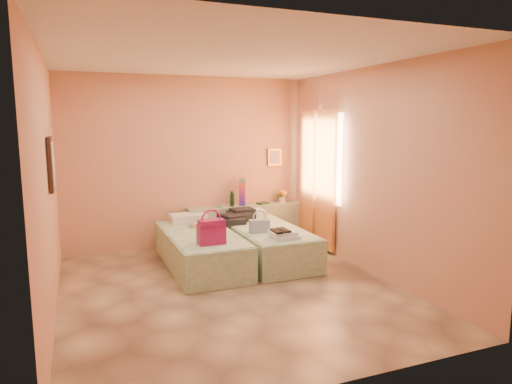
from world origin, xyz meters
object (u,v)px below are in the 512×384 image
Objects in this scene: water_bottle at (232,199)px; magenta_handbag at (211,232)px; headboard_ledge at (246,224)px; bed_left at (201,250)px; bed_right at (266,243)px; green_book at (263,203)px; blue_handbag at (259,226)px; towel_stack at (285,235)px; flower_vase at (282,195)px.

magenta_handbag is (-0.84, -1.66, -0.11)m from water_bottle.
headboard_ledge is 5.92× the size of magenta_handbag.
bed_left and bed_right have the same top height.
headboard_ledge reaches higher than bed_left.
green_book is (0.38, 1.04, 0.42)m from bed_right.
blue_handbag is 0.82× the size of towel_stack.
water_bottle is at bearing -178.18° from flower_vase.
bed_right is 10.48× the size of green_book.
flower_vase is 0.95× the size of blue_handbag.
bed_left is 1.00× the size of bed_right.
green_book is (1.38, 1.04, 0.42)m from bed_left.
magenta_handbag is 0.99× the size of towel_stack.
blue_handbag is at bearing -137.01° from green_book.
headboard_ledge is at bearing 154.48° from green_book.
water_bottle is at bearing 95.05° from towel_stack.
flower_vase is (1.77, 1.06, 0.54)m from bed_left.
headboard_ledge is at bearing 87.19° from blue_handbag.
bed_left is 7.37× the size of flower_vase.
headboard_ledge is 1.02× the size of bed_left.
bed_left is 5.78× the size of magenta_handbag.
magenta_handbag reaches higher than bed_right.
bed_right is 8.03× the size of water_bottle.
headboard_ledge is at bearing -179.32° from flower_vase.
magenta_handbag is at bearing 174.21° from towel_stack.
headboard_ledge is 7.16× the size of blue_handbag.
water_bottle reaches higher than magenta_handbag.
flower_vase reaches higher than blue_handbag.
towel_stack is (-0.03, -0.73, 0.30)m from bed_right.
flower_vase reaches higher than magenta_handbag.
headboard_ledge is 5.86× the size of towel_stack.
bed_right is at bearing -132.84° from green_book.
green_book is (0.30, -0.01, 0.34)m from headboard_ledge.
flower_vase is at bearing 0.68° from headboard_ledge.
magenta_handbag reaches higher than green_book.
magenta_handbag is at bearing -148.81° from bed_right.
flower_vase reaches higher than green_book.
towel_stack reaches higher than bed_left.
headboard_ledge is at bearing 86.43° from towel_stack.
bed_left is at bearing 85.54° from magenta_handbag.
magenta_handbag is (-1.11, -1.68, 0.34)m from headboard_ledge.
towel_stack is at bearing -84.95° from water_bottle.
green_book is 1.82m from towel_stack.
water_bottle reaches higher than blue_handbag.
bed_left is (-1.09, -1.05, -0.08)m from headboard_ledge.
green_book reaches higher than headboard_ledge.
bed_left is 2.13m from flower_vase.
water_bottle is at bearing 99.83° from bed_right.
magenta_handbag reaches higher than blue_handbag.
water_bottle is 1.30× the size of green_book.
magenta_handbag is at bearing -152.88° from green_book.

